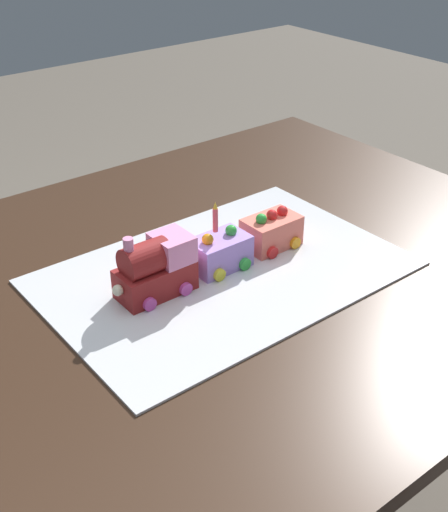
# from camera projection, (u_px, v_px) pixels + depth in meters

# --- Properties ---
(dining_table) EXTENTS (1.40, 1.00, 0.74)m
(dining_table) POSITION_uv_depth(u_px,v_px,m) (196.00, 330.00, 1.18)
(dining_table) COLOR #382316
(dining_table) RESTS_ON ground
(cake_board) EXTENTS (0.60, 0.40, 0.00)m
(cake_board) POSITION_uv_depth(u_px,v_px,m) (224.00, 272.00, 1.14)
(cake_board) COLOR silver
(cake_board) RESTS_ON dining_table
(cake_locomotive) EXTENTS (0.14, 0.08, 0.12)m
(cake_locomotive) POSITION_uv_depth(u_px,v_px,m) (155.00, 267.00, 1.06)
(cake_locomotive) COLOR maroon
(cake_locomotive) RESTS_ON cake_board
(cake_car_gondola_lavender) EXTENTS (0.10, 0.08, 0.07)m
(cake_car_gondola_lavender) POSITION_uv_depth(u_px,v_px,m) (219.00, 252.00, 1.14)
(cake_car_gondola_lavender) COLOR #AD84E0
(cake_car_gondola_lavender) RESTS_ON cake_board
(cake_car_hopper_coral) EXTENTS (0.10, 0.08, 0.07)m
(cake_car_hopper_coral) POSITION_uv_depth(u_px,v_px,m) (271.00, 231.00, 1.20)
(cake_car_hopper_coral) COLOR #F27260
(cake_car_hopper_coral) RESTS_ON cake_board
(birthday_candle) EXTENTS (0.01, 0.01, 0.05)m
(birthday_candle) POSITION_uv_depth(u_px,v_px,m) (215.00, 217.00, 1.10)
(birthday_candle) COLOR #F24C59
(birthday_candle) RESTS_ON cake_car_gondola_lavender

